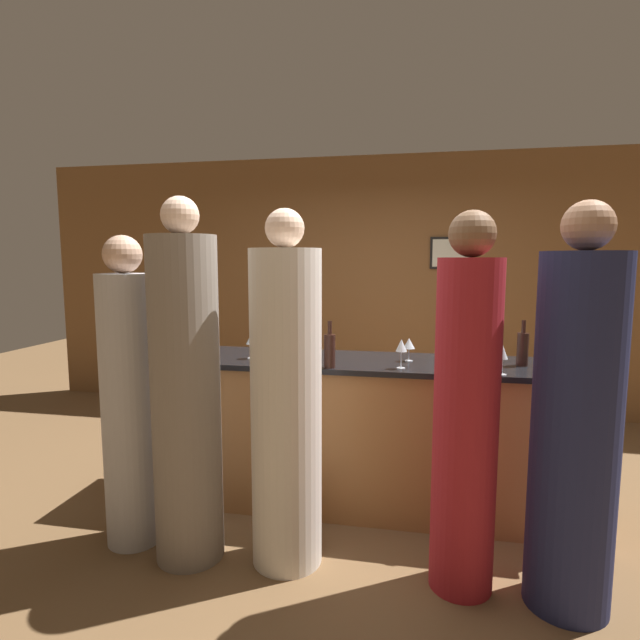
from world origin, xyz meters
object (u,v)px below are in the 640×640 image
(guest_3, at_px, (186,395))
(guest_4, at_px, (575,426))
(guest_0, at_px, (129,402))
(wine_bottle_0, at_px, (523,348))
(wine_bottle_2, at_px, (194,342))
(guest_2, at_px, (466,416))
(guest_1, at_px, (286,404))
(ice_bucket, at_px, (484,349))
(wine_bottle_1, at_px, (330,350))
(bartender, at_px, (289,347))

(guest_3, distance_m, guest_4, 1.98)
(guest_0, height_order, guest_4, guest_4)
(wine_bottle_0, xyz_separation_m, wine_bottle_2, (-2.11, -0.23, 0.01))
(guest_2, bearing_deg, wine_bottle_0, 62.47)
(guest_1, xyz_separation_m, guest_2, (0.94, -0.05, 0.00))
(guest_1, height_order, ice_bucket, guest_1)
(guest_1, height_order, wine_bottle_0, guest_1)
(wine_bottle_0, height_order, wine_bottle_2, wine_bottle_2)
(guest_3, distance_m, wine_bottle_1, 0.90)
(guest_0, xyz_separation_m, wine_bottle_1, (1.11, 0.43, 0.27))
(guest_3, bearing_deg, ice_bucket, 26.21)
(guest_1, height_order, wine_bottle_1, guest_1)
(guest_3, bearing_deg, guest_0, 168.16)
(guest_1, height_order, wine_bottle_2, guest_1)
(guest_1, relative_size, guest_2, 1.02)
(guest_1, relative_size, guest_3, 0.97)
(guest_1, distance_m, guest_3, 0.56)
(guest_1, bearing_deg, bartender, 104.11)
(guest_1, distance_m, guest_4, 1.43)
(bartender, height_order, wine_bottle_1, bartender)
(guest_0, bearing_deg, guest_1, -1.16)
(bartender, bearing_deg, guest_3, 84.84)
(wine_bottle_0, relative_size, ice_bucket, 1.41)
(guest_3, relative_size, ice_bucket, 9.76)
(guest_1, relative_size, guest_4, 1.00)
(guest_4, bearing_deg, guest_0, 177.37)
(bartender, height_order, guest_0, bartender)
(wine_bottle_0, bearing_deg, bartender, 153.72)
(guest_1, distance_m, wine_bottle_1, 0.52)
(guest_1, xyz_separation_m, ice_bucket, (1.11, 0.76, 0.20))
(guest_4, xyz_separation_m, wine_bottle_1, (-1.27, 0.54, 0.22))
(guest_2, xyz_separation_m, wine_bottle_2, (-1.70, 0.55, 0.23))
(ice_bucket, bearing_deg, wine_bottle_0, -4.49)
(guest_2, height_order, wine_bottle_1, guest_2)
(bartender, distance_m, wine_bottle_2, 1.17)
(bartender, xyz_separation_m, ice_bucket, (1.52, -0.84, 0.18))
(guest_4, bearing_deg, wine_bottle_1, 157.10)
(guest_2, distance_m, wine_bottle_1, 0.94)
(guest_0, height_order, ice_bucket, guest_0)
(wine_bottle_1, bearing_deg, wine_bottle_2, 176.28)
(guest_2, bearing_deg, ice_bucket, 77.51)
(guest_1, relative_size, ice_bucket, 9.43)
(bartender, xyz_separation_m, wine_bottle_2, (-0.36, -1.09, 0.21))
(bartender, distance_m, guest_4, 2.49)
(bartender, height_order, wine_bottle_2, bartender)
(wine_bottle_2, relative_size, ice_bucket, 1.54)
(guest_0, xyz_separation_m, guest_4, (2.38, -0.11, 0.05))
(bartender, height_order, ice_bucket, bartender)
(guest_4, bearing_deg, ice_bucket, 110.51)
(guest_0, xyz_separation_m, guest_3, (0.40, -0.08, 0.08))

